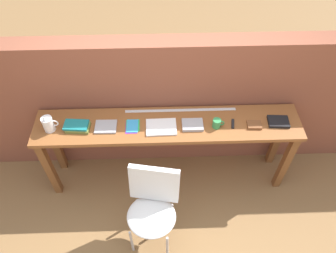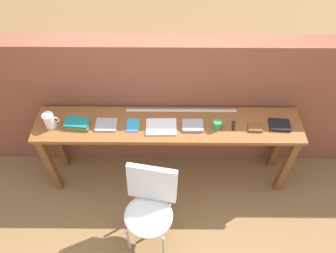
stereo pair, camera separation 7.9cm
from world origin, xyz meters
name	(u,v)px [view 1 (the left image)]	position (x,y,z in m)	size (l,w,h in m)	color
ground_plane	(169,198)	(0.00, 0.00, 0.00)	(40.00, 40.00, 0.00)	olive
brick_wall_back	(167,105)	(0.00, 0.64, 0.78)	(6.00, 0.20, 1.56)	brown
sideboard	(168,133)	(0.00, 0.30, 0.74)	(2.50, 0.44, 0.88)	brown
chair_white_moulded	(152,205)	(-0.16, -0.35, 0.53)	(0.51, 0.52, 0.89)	white
pitcher_white	(48,124)	(-1.08, 0.27, 0.96)	(0.14, 0.10, 0.18)	white
book_stack_leftmost	(77,127)	(-0.83, 0.27, 0.91)	(0.24, 0.16, 0.05)	olive
magazine_cycling	(106,127)	(-0.57, 0.28, 0.89)	(0.20, 0.16, 0.02)	#9E9EA3
pamphlet_pile_colourful	(132,126)	(-0.33, 0.28, 0.88)	(0.13, 0.17, 0.01)	purple
book_open_centre	(161,127)	(-0.06, 0.25, 0.89)	(0.28, 0.20, 0.02)	white
book_grey_hardcover	(193,125)	(0.23, 0.27, 0.89)	(0.19, 0.15, 0.03)	#9E9EA3
mug	(217,123)	(0.45, 0.25, 0.92)	(0.11, 0.08, 0.09)	#338C4C
multitool_folded	(233,124)	(0.60, 0.28, 0.89)	(0.02, 0.11, 0.02)	black
leather_journal_brown	(254,125)	(0.80, 0.25, 0.89)	(0.13, 0.10, 0.02)	brown
book_repair_rightmost	(278,122)	(1.03, 0.28, 0.89)	(0.19, 0.14, 0.03)	black
ruler_metal_back_edge	(181,110)	(0.13, 0.47, 0.88)	(1.07, 0.03, 0.00)	silver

